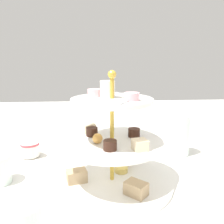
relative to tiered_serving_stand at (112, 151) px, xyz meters
name	(u,v)px	position (x,y,z in m)	size (l,w,h in m)	color
ground_plane	(112,183)	(0.00, 0.00, -0.09)	(2.40, 2.40, 0.00)	white
tiered_serving_stand	(112,151)	(0.00, 0.00, 0.00)	(0.30, 0.30, 0.28)	white
water_glass_tall_right	(179,135)	(0.17, -0.23, -0.02)	(0.07, 0.07, 0.13)	silver
teacup_with_saucer	(30,150)	(0.17, 0.25, -0.06)	(0.09, 0.09, 0.05)	white
butter_knife_right	(92,139)	(0.33, 0.05, -0.08)	(0.17, 0.01, 0.00)	silver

